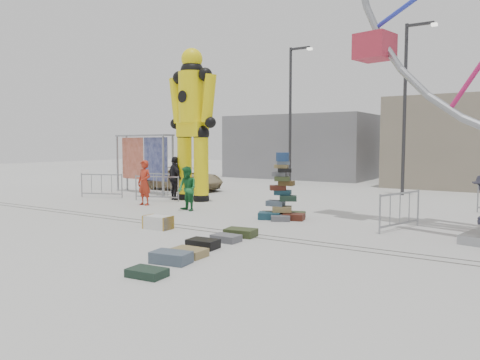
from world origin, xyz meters
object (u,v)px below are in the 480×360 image
Objects in this scene: barricade_dummy_b at (162,185)px; barricade_wheel_front at (400,211)px; pedestrian_red at (144,183)px; parked_suv at (184,178)px; barricade_dummy_c at (157,188)px; lamp_post_left at (292,109)px; banner_scaffold at (144,149)px; barricade_dummy_a at (102,186)px; steamer_trunk at (158,222)px; pedestrian_green at (187,189)px; lamp_post_right at (407,100)px; crash_test_dummy at (192,119)px; pedestrian_black at (175,178)px; suitcase_tower at (282,200)px.

barricade_wheel_front is (11.42, -2.56, 0.00)m from barricade_dummy_b.
pedestrian_red is 0.40× the size of parked_suv.
barricade_wheel_front is (10.42, -1.13, 0.00)m from barricade_dummy_c.
pedestrian_red is at bearing -85.23° from barricade_dummy_c.
lamp_post_left is 1.98× the size of banner_scaffold.
lamp_post_left reaches higher than barricade_dummy_a.
pedestrian_red reaches higher than steamer_trunk.
steamer_trunk is 0.18× the size of parked_suv.
barricade_dummy_a is at bearing -173.41° from pedestrian_green.
crash_test_dummy is (-7.21, -7.02, -0.95)m from lamp_post_right.
lamp_post_left reaches higher than barricade_dummy_b.
lamp_post_right reaches higher than banner_scaffold.
crash_test_dummy reaches higher than banner_scaffold.
barricade_dummy_c is 1.00× the size of barricade_wheel_front.
barricade_dummy_a is 1.00× the size of barricade_wheel_front.
lamp_post_left is 9.30m from banner_scaffold.
banner_scaffold is (-3.86, 0.98, -1.36)m from crash_test_dummy.
lamp_post_right is 11.37m from pedestrian_black.
banner_scaffold reaches higher than suitcase_tower.
banner_scaffold is 2.80m from parked_suv.
suitcase_tower is 1.09× the size of barricade_dummy_b.
lamp_post_right is at bearing 52.08° from pedestrian_red.
barricade_wheel_front is at bearing 29.51° from steamer_trunk.
pedestrian_green is (-5.44, -9.56, -3.67)m from lamp_post_right.
crash_test_dummy is 4.10× the size of pedestrian_green.
pedestrian_green is at bearing 110.01° from barricade_wheel_front.
banner_scaffold is 4.72m from pedestrian_red.
suitcase_tower is 1.34× the size of pedestrian_green.
pedestrian_red is (0.47, -1.22, 0.35)m from barricade_dummy_c.
barricade_dummy_a is at bearing 147.54° from steamer_trunk.
lamp_post_left reaches higher than pedestrian_green.
lamp_post_right is 9.93× the size of steamer_trunk.
parked_suv is at bearing -159.92° from lamp_post_right.
lamp_post_right is 10.21m from suitcase_tower.
parked_suv is at bearing 99.40° from barricade_dummy_c.
banner_scaffold is at bearing 165.01° from pedestrian_green.
barricade_dummy_b is 3.05m from pedestrian_red.
pedestrian_black is (-4.12, 5.54, 0.76)m from steamer_trunk.
lamp_post_right is 1.20× the size of crash_test_dummy.
steamer_trunk is at bearing -106.69° from lamp_post_right.
lamp_post_right is 4.00× the size of barricade_wheel_front.
barricade_dummy_b is 11.71m from barricade_wheel_front.
pedestrian_red is (-6.21, 0.02, 0.29)m from suitcase_tower.
barricade_dummy_b is (1.72, -0.59, -1.62)m from banner_scaffold.
barricade_dummy_b is at bearing -153.69° from parked_suv.
steamer_trunk is 6.95m from pedestrian_black.
crash_test_dummy is at bearing 117.78° from steamer_trunk.
barricade_dummy_c is at bearing -97.65° from lamp_post_left.
crash_test_dummy is at bearing -129.35° from parked_suv.
suitcase_tower reaches higher than pedestrian_green.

